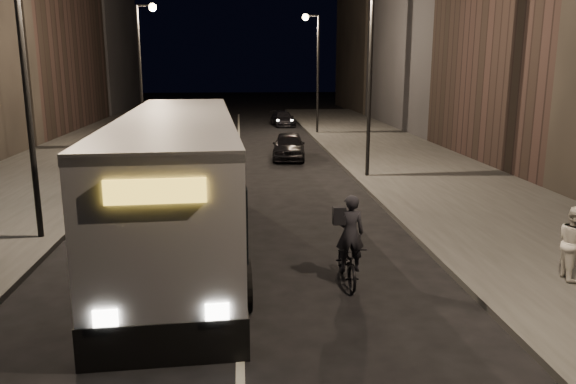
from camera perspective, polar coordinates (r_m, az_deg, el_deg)
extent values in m
plane|color=black|center=(12.75, -4.92, -9.91)|extent=(180.00, 180.00, 0.00)
cube|color=#323230|center=(27.53, 12.99, 2.40)|extent=(7.00, 70.00, 0.16)
cube|color=#323230|center=(27.57, -22.96, 1.72)|extent=(7.00, 70.00, 0.16)
cylinder|color=black|center=(24.41, 8.32, 10.94)|extent=(0.16, 0.16, 8.00)
cylinder|color=black|center=(40.15, 3.05, 11.76)|extent=(0.16, 0.16, 8.00)
cube|color=black|center=(40.21, 2.45, 17.47)|extent=(0.90, 0.08, 0.08)
sphere|color=#FFD18C|center=(40.15, 1.78, 17.34)|extent=(0.44, 0.44, 0.44)
cylinder|color=black|center=(16.76, -25.02, 9.07)|extent=(0.16, 0.16, 8.00)
cylinder|color=black|center=(34.24, -14.75, 11.17)|extent=(0.16, 0.16, 8.00)
cube|color=black|center=(34.31, -14.37, 17.90)|extent=(0.90, 0.08, 0.08)
sphere|color=#FFD18C|center=(34.24, -13.58, 17.78)|extent=(0.44, 0.44, 0.44)
cube|color=silver|center=(15.68, -10.93, 1.08)|extent=(3.48, 13.50, 3.57)
cube|color=black|center=(15.59, -11.01, 2.88)|extent=(3.55, 13.06, 1.28)
cube|color=silver|center=(15.43, -11.21, 7.37)|extent=(3.50, 13.50, 0.20)
cube|color=gold|center=(8.91, -13.32, 0.11)|extent=(1.57, 0.21, 0.39)
cylinder|color=black|center=(11.74, -18.69, -9.68)|extent=(0.45, 1.13, 1.11)
cylinder|color=black|center=(11.53, -4.78, -9.43)|extent=(0.45, 1.13, 1.11)
cylinder|color=black|center=(20.19, -14.16, -0.02)|extent=(0.45, 1.13, 1.11)
cylinder|color=black|center=(20.07, -6.23, 0.22)|extent=(0.45, 1.13, 1.11)
imported|color=black|center=(13.04, 6.06, -7.11)|extent=(0.66, 1.85, 0.97)
imported|color=black|center=(12.61, 6.31, -4.19)|extent=(0.65, 0.43, 1.77)
imported|color=beige|center=(14.20, 27.08, -4.62)|extent=(0.76, 0.91, 1.69)
imported|color=black|center=(29.78, 0.08, 4.71)|extent=(2.05, 4.26, 1.40)
imported|color=#403F42|center=(34.38, -11.08, 5.60)|extent=(1.99, 4.51, 1.44)
imported|color=black|center=(46.09, -0.53, 7.45)|extent=(2.03, 4.12, 1.15)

